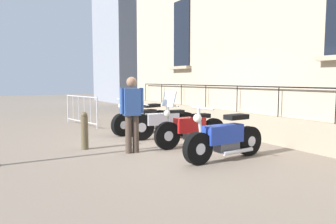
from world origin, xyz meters
The scene contains 9 objects.
ground_plane centered at (0.00, 0.00, 0.00)m, with size 60.00×60.00×0.00m, color gray.
motorcycle_black centered at (-0.05, -1.80, 0.42)m, with size 2.12×0.82×1.06m.
motorcycle_silver centered at (-0.17, -0.68, 0.43)m, with size 2.01×0.63×0.97m.
motorcycle_red centered at (-0.19, 0.58, 0.44)m, with size 1.98×0.60×1.34m.
motorcycle_blue centered at (-0.08, 1.96, 0.41)m, with size 2.00×0.62×1.08m.
crowd_barrier centered at (1.09, -4.31, 0.56)m, with size 0.50×2.15×1.05m.
bollard centered at (2.07, -0.40, 0.44)m, with size 0.16×0.16×0.87m.
pedestrian_standing centered at (1.26, 0.46, 0.93)m, with size 0.53×0.27×1.66m.
distant_building centered at (-6.29, -15.87, 4.39)m, with size 5.09×5.69×8.77m.
Camera 1 is at (4.04, 6.85, 1.58)m, focal length 34.32 mm.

